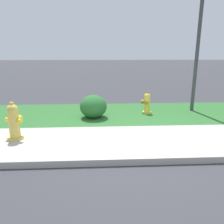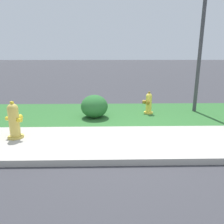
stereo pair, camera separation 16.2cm
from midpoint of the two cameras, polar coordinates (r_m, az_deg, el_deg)
ground_plane at (r=4.68m, az=4.41°, el=-7.52°), size 120.00×120.00×0.00m
sidewalk_pavement at (r=4.68m, az=4.41°, el=-7.46°), size 18.00×1.83×0.01m
grass_verge at (r=6.78m, az=2.59°, el=-0.27°), size 18.00×2.61×0.01m
street_curb at (r=3.76m, az=5.94°, el=-12.49°), size 18.00×0.16×0.12m
fire_hydrant_far_end at (r=6.78m, az=10.20°, el=2.28°), size 0.34×0.37×0.68m
fire_hydrant_mid_block at (r=5.11m, az=-23.38°, el=-2.09°), size 0.40×0.38×0.82m
street_lamp at (r=7.43m, az=23.69°, el=24.24°), size 0.32×0.32×4.75m
shrub_bush_near_lamp at (r=6.27m, az=-3.90°, el=1.49°), size 0.77×0.77×0.65m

